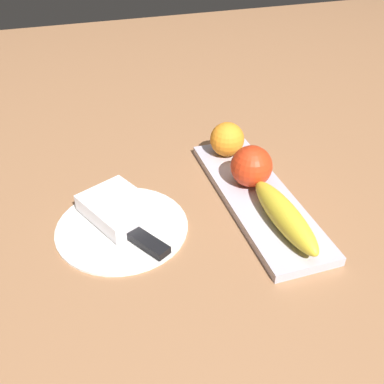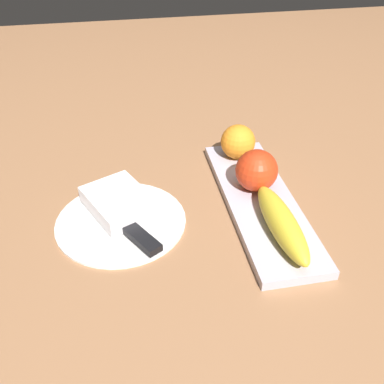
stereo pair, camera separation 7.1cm
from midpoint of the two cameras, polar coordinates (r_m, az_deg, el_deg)
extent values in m
plane|color=#996845|center=(0.78, 11.78, -1.55)|extent=(2.40, 2.40, 0.00)
cube|color=#B9B2C0|center=(0.77, 11.43, -1.38)|extent=(0.37, 0.11, 0.02)
sphere|color=red|center=(0.77, 11.01, 2.66)|extent=(0.07, 0.07, 0.07)
ellipsoid|color=gold|center=(0.69, 14.48, -4.01)|extent=(0.19, 0.05, 0.04)
sphere|color=orange|center=(0.85, 8.38, 6.37)|extent=(0.07, 0.07, 0.07)
cylinder|color=white|center=(0.73, -6.43, -3.79)|extent=(0.21, 0.21, 0.01)
cube|color=white|center=(0.74, -6.73, -1.37)|extent=(0.15, 0.13, 0.03)
cube|color=silver|center=(0.72, -6.87, -3.65)|extent=(0.14, 0.09, 0.00)
cube|color=black|center=(0.68, -3.93, -5.82)|extent=(0.09, 0.07, 0.01)
camera|label=1|loc=(0.04, -87.14, 2.11)|focal=41.21mm
camera|label=2|loc=(0.04, 92.86, -2.11)|focal=41.21mm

